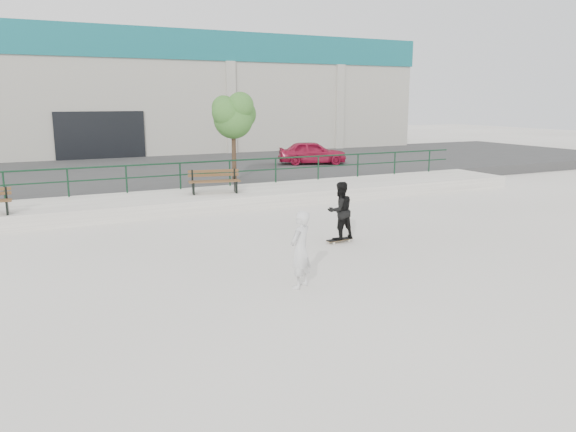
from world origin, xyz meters
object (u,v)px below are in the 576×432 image
red_car (312,152)px  standing_skater (340,211)px  bench_right (214,182)px  tree (234,114)px  skateboard (340,240)px  seated_skater (300,250)px

red_car → standing_skater: bearing=175.1°
bench_right → tree: (1.89, 2.86, 2.32)m
skateboard → seated_skater: (-2.71, -2.88, 0.74)m
skateboard → tree: bearing=80.3°
bench_right → seated_skater: 9.54m
bench_right → seated_skater: seated_skater is taller
red_car → seated_skater: (-9.10, -16.18, -0.30)m
tree → red_car: (5.86, 3.88, -2.14)m
tree → seated_skater: 12.95m
red_car → seated_skater: 18.57m
bench_right → skateboard: size_ratio=2.41×
skateboard → standing_skater: 0.81m
standing_skater → seated_skater: size_ratio=0.97×
skateboard → seated_skater: 4.02m
seated_skater → standing_skater: bearing=-165.7°
red_car → skateboard: size_ratio=4.49×
tree → standing_skater: 9.73m
red_car → standing_skater: red_car is taller
tree → skateboard: 9.96m
red_car → skateboard: (-6.39, -13.31, -1.04)m
skateboard → seated_skater: size_ratio=0.49×
seated_skater → bench_right: bearing=-130.7°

